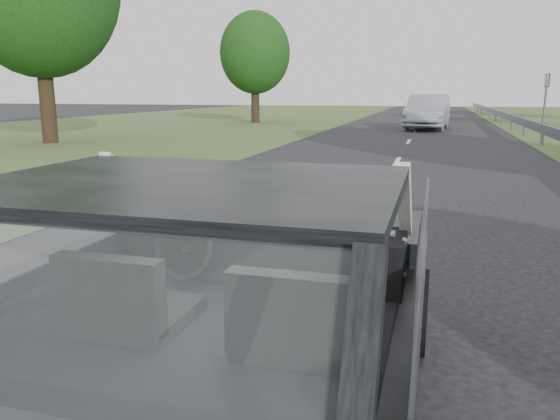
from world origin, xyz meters
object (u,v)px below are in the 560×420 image
Objects in this scene: subject_car at (230,312)px; highway_sign at (545,102)px; cat at (311,215)px; other_car at (428,112)px.

subject_car is 27.42m from highway_sign.
cat is 0.11× the size of other_car.
other_car reaches higher than cat.
cat is (0.25, 0.65, 0.36)m from subject_car.
highway_sign is (5.38, 1.35, 0.48)m from other_car.
highway_sign reaches higher than subject_car.
highway_sign is at bearing 18.46° from other_car.
cat is at bearing -104.03° from highway_sign.
cat is 26.73m from highway_sign.
other_car is at bearing 89.76° from cat.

